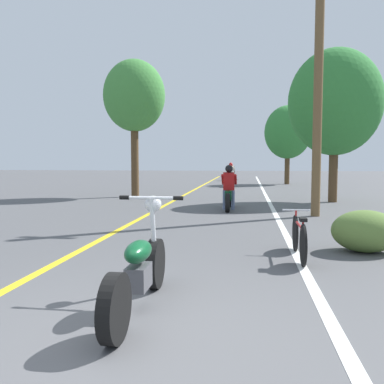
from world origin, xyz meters
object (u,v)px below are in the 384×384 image
(roadside_tree_left, at_px, (134,97))
(motorcycle_foreground, at_px, (140,269))
(motorcycle_rider_lead, at_px, (229,192))
(utility_pole, at_px, (318,78))
(motorcycle_rider_mid, at_px, (231,178))
(roadside_tree_right_near, at_px, (335,103))
(motorcycle_rider_far, at_px, (231,174))
(roadside_tree_right_far, at_px, (288,132))
(bicycle_parked, at_px, (299,237))

(roadside_tree_left, relative_size, motorcycle_foreground, 2.76)
(motorcycle_rider_lead, bearing_deg, utility_pole, -26.71)
(motorcycle_rider_mid, bearing_deg, roadside_tree_right_near, -64.18)
(motorcycle_rider_lead, distance_m, motorcycle_rider_far, 18.97)
(roadside_tree_right_far, distance_m, roadside_tree_left, 12.73)
(utility_pole, bearing_deg, roadside_tree_right_near, 72.78)
(utility_pole, xyz_separation_m, bicycle_parked, (-1.04, -5.02, -3.40))
(roadside_tree_right_near, height_order, motorcycle_rider_lead, roadside_tree_right_near)
(roadside_tree_right_near, height_order, roadside_tree_right_far, roadside_tree_right_near)
(utility_pole, distance_m, roadside_tree_right_far, 15.72)
(roadside_tree_right_far, xyz_separation_m, bicycle_parked, (-1.72, -20.72, -3.03))
(roadside_tree_right_far, xyz_separation_m, roadside_tree_left, (-7.27, -10.42, 0.83))
(roadside_tree_left, xyz_separation_m, motorcycle_rider_mid, (3.73, 7.26, -3.65))
(motorcycle_foreground, relative_size, bicycle_parked, 1.28)
(roadside_tree_left, height_order, motorcycle_rider_far, roadside_tree_left)
(motorcycle_rider_lead, xyz_separation_m, motorcycle_rider_mid, (-0.43, 11.32, 0.00))
(utility_pole, relative_size, bicycle_parked, 4.51)
(roadside_tree_right_far, relative_size, bicycle_parked, 3.16)
(utility_pole, xyz_separation_m, motorcycle_rider_lead, (-2.43, 1.22, -3.20))
(motorcycle_foreground, xyz_separation_m, motorcycle_rider_lead, (0.49, 8.70, 0.11))
(utility_pole, distance_m, roadside_tree_left, 8.45)
(utility_pole, height_order, motorcycle_rider_lead, utility_pole)
(motorcycle_rider_lead, relative_size, motorcycle_rider_mid, 0.97)
(motorcycle_rider_mid, bearing_deg, bicycle_parked, -84.12)
(roadside_tree_left, relative_size, motorcycle_rider_lead, 2.90)
(roadside_tree_left, bearing_deg, roadside_tree_right_near, -8.93)
(motorcycle_rider_far, height_order, bicycle_parked, motorcycle_rider_far)
(utility_pole, height_order, motorcycle_rider_mid, utility_pole)
(motorcycle_rider_lead, xyz_separation_m, bicycle_parked, (1.38, -6.25, -0.20))
(bicycle_parked, bearing_deg, motorcycle_foreground, -127.32)
(motorcycle_rider_far, bearing_deg, utility_pole, -81.13)
(utility_pole, height_order, motorcycle_rider_far, utility_pole)
(bicycle_parked, bearing_deg, roadside_tree_right_near, 75.79)
(roadside_tree_right_near, xyz_separation_m, roadside_tree_right_far, (-0.57, 11.65, -0.26))
(motorcycle_rider_lead, relative_size, bicycle_parked, 1.22)
(roadside_tree_left, bearing_deg, motorcycle_rider_mid, 62.78)
(motorcycle_foreground, relative_size, motorcycle_rider_far, 0.99)
(roadside_tree_left, height_order, motorcycle_foreground, roadside_tree_left)
(motorcycle_rider_far, bearing_deg, motorcycle_rider_lead, -87.81)
(roadside_tree_left, height_order, motorcycle_rider_lead, roadside_tree_left)
(motorcycle_foreground, xyz_separation_m, motorcycle_rider_far, (-0.23, 27.66, 0.10))
(utility_pole, relative_size, motorcycle_rider_lead, 3.69)
(roadside_tree_right_far, xyz_separation_m, motorcycle_rider_mid, (-3.53, -3.16, -2.83))
(motorcycle_foreground, distance_m, motorcycle_rider_lead, 8.72)
(motorcycle_rider_lead, height_order, bicycle_parked, motorcycle_rider_lead)
(motorcycle_foreground, xyz_separation_m, motorcycle_rider_mid, (0.06, 20.02, 0.12))
(motorcycle_foreground, height_order, motorcycle_rider_far, motorcycle_rider_far)
(utility_pole, xyz_separation_m, roadside_tree_left, (-6.59, 5.28, 0.46))
(roadside_tree_right_near, relative_size, motorcycle_rider_far, 2.66)
(roadside_tree_right_near, bearing_deg, motorcycle_foreground, -109.89)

